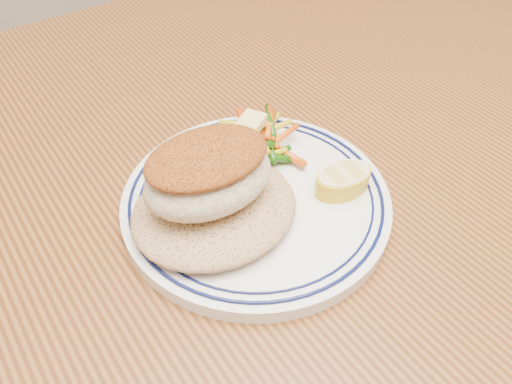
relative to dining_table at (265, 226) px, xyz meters
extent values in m
cube|color=#512910|center=(0.00, 0.00, 0.08)|extent=(1.50, 0.90, 0.04)
cylinder|color=#512910|center=(0.68, 0.38, -0.30)|extent=(0.07, 0.07, 0.71)
cylinder|color=white|center=(-0.04, -0.04, 0.10)|extent=(0.25, 0.25, 0.01)
torus|color=#0A113F|center=(-0.04, -0.04, 0.11)|extent=(0.23, 0.23, 0.00)
torus|color=#0A113F|center=(-0.04, -0.04, 0.11)|extent=(0.21, 0.21, 0.00)
ellipsoid|color=#A68053|center=(-0.09, -0.05, 0.13)|extent=(0.15, 0.13, 0.03)
ellipsoid|color=beige|center=(-0.09, -0.04, 0.16)|extent=(0.12, 0.09, 0.05)
ellipsoid|color=#8F4817|center=(-0.09, -0.04, 0.18)|extent=(0.11, 0.08, 0.02)
cylinder|color=#E04D0B|center=(-0.01, 0.01, 0.11)|extent=(0.03, 0.06, 0.01)
cylinder|color=#E04D0B|center=(-0.01, 0.01, 0.12)|extent=(0.05, 0.04, 0.01)
cylinder|color=#E04D0B|center=(0.01, -0.02, 0.12)|extent=(0.02, 0.05, 0.01)
cylinder|color=gold|center=(0.01, 0.02, 0.12)|extent=(0.06, 0.03, 0.01)
cylinder|color=gold|center=(-0.03, 0.02, 0.12)|extent=(0.05, 0.04, 0.01)
cylinder|color=#164A09|center=(-0.03, 0.03, 0.12)|extent=(0.05, 0.03, 0.01)
cylinder|color=#E04D0B|center=(-0.04, 0.00, 0.12)|extent=(0.04, 0.06, 0.01)
cylinder|color=#164A09|center=(-0.01, -0.02, 0.12)|extent=(0.05, 0.03, 0.02)
cylinder|color=gold|center=(-0.02, -0.01, 0.12)|extent=(0.06, 0.02, 0.01)
cylinder|color=#164A09|center=(-0.01, -0.02, 0.12)|extent=(0.05, 0.02, 0.01)
cylinder|color=#164A09|center=(-0.02, -0.02, 0.12)|extent=(0.06, 0.03, 0.01)
cylinder|color=#E04D0B|center=(-0.01, 0.03, 0.13)|extent=(0.03, 0.06, 0.01)
cylinder|color=#E04D0B|center=(-0.03, 0.02, 0.12)|extent=(0.01, 0.05, 0.01)
cylinder|color=#164A09|center=(0.00, -0.01, 0.13)|extent=(0.03, 0.05, 0.01)
cylinder|color=gold|center=(0.01, 0.01, 0.13)|extent=(0.06, 0.02, 0.01)
cylinder|color=#E04D0B|center=(-0.01, 0.02, 0.13)|extent=(0.05, 0.04, 0.01)
cylinder|color=#E04D0B|center=(0.02, 0.01, 0.13)|extent=(0.03, 0.05, 0.01)
cylinder|color=#E04D0B|center=(0.01, -0.01, 0.13)|extent=(0.06, 0.01, 0.01)
cylinder|color=#164A09|center=(-0.03, 0.03, 0.13)|extent=(0.04, 0.04, 0.01)
cylinder|color=#164A09|center=(-0.04, 0.02, 0.13)|extent=(0.06, 0.01, 0.01)
cylinder|color=#E04D0B|center=(0.01, 0.01, 0.13)|extent=(0.04, 0.04, 0.01)
cylinder|color=gold|center=(-0.01, 0.01, 0.13)|extent=(0.05, 0.03, 0.01)
cylinder|color=#164A09|center=(-0.03, -0.01, 0.13)|extent=(0.05, 0.02, 0.01)
cylinder|color=#E04D0B|center=(0.02, 0.02, 0.13)|extent=(0.03, 0.05, 0.01)
cylinder|color=gold|center=(-0.01, 0.03, 0.13)|extent=(0.05, 0.04, 0.01)
cylinder|color=#164A09|center=(0.02, 0.02, 0.13)|extent=(0.03, 0.05, 0.01)
cylinder|color=gold|center=(-0.01, 0.00, 0.14)|extent=(0.02, 0.06, 0.01)
cube|color=#EFD075|center=(-0.01, 0.01, 0.15)|extent=(0.04, 0.03, 0.01)
torus|color=white|center=(0.03, -0.08, 0.13)|extent=(0.06, 0.06, 0.00)
camera|label=1|loc=(-0.23, -0.31, 0.44)|focal=35.00mm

